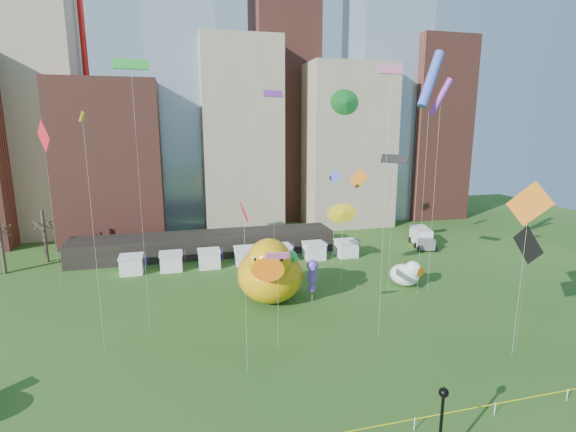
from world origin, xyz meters
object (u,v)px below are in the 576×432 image
object	(u,v)px
seahorse_green	(290,266)
seahorse_purple	(313,273)
big_duck	(270,271)
lamppost	(441,419)
box_truck	(422,237)
small_duck	(406,274)

from	to	relation	value
seahorse_green	seahorse_purple	bearing A→B (deg)	-35.87
big_duck	seahorse_green	size ratio (longest dim) A/B	1.83
big_duck	lamppost	bearing A→B (deg)	-65.81
lamppost	box_truck	xyz separation A→B (m)	(24.16, 41.27, -1.76)
seahorse_purple	small_duck	bearing A→B (deg)	24.05
seahorse_purple	lamppost	distance (m)	24.00
seahorse_green	small_duck	bearing A→B (deg)	-12.95
seahorse_green	box_truck	size ratio (longest dim) A/B	0.84
seahorse_purple	lamppost	xyz separation A→B (m)	(-0.28, -24.00, -0.21)
small_duck	seahorse_green	size ratio (longest dim) A/B	0.80
big_duck	small_duck	world-z (taller)	big_duck
big_duck	seahorse_purple	distance (m)	4.55
big_duck	seahorse_green	distance (m)	2.25
big_duck	small_duck	distance (m)	16.97
small_duck	seahorse_green	world-z (taller)	seahorse_green
small_duck	lamppost	bearing A→B (deg)	-140.05
big_duck	lamppost	xyz separation A→B (m)	(4.03, -25.47, -0.32)
small_duck	seahorse_green	xyz separation A→B (m)	(-14.82, -1.39, 2.69)
seahorse_green	seahorse_purple	world-z (taller)	seahorse_green
small_duck	lamppost	world-z (taller)	lamppost
big_duck	seahorse_purple	size ratio (longest dim) A/B	2.19
big_duck	seahorse_purple	xyz separation A→B (m)	(4.31, -1.46, -0.11)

